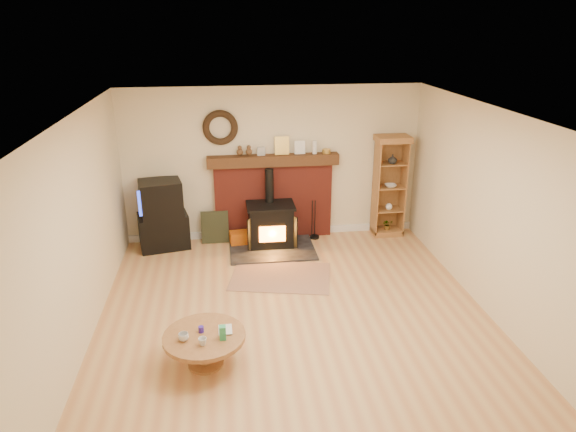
{
  "coord_description": "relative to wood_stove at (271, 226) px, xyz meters",
  "views": [
    {
      "loc": [
        -0.83,
        -5.62,
        3.6
      ],
      "look_at": [
        0.04,
        1.0,
        1.02
      ],
      "focal_mm": 32.0,
      "sensor_mm": 36.0,
      "label": 1
    }
  ],
  "objects": [
    {
      "name": "ground",
      "position": [
        0.09,
        -2.27,
        -0.36
      ],
      "size": [
        5.5,
        5.5,
        0.0
      ],
      "primitive_type": "plane",
      "color": "#BD7E4E",
      "rests_on": "ground"
    },
    {
      "name": "coffee_table",
      "position": [
        -1.03,
        -3.09,
        -0.04
      ],
      "size": [
        0.9,
        0.9,
        0.55
      ],
      "color": "brown",
      "rests_on": "ground"
    },
    {
      "name": "curio_cabinet",
      "position": [
        2.09,
        0.28,
        0.53
      ],
      "size": [
        0.57,
        0.41,
        1.77
      ],
      "color": "brown",
      "rests_on": "ground"
    },
    {
      "name": "area_rug",
      "position": [
        0.03,
        -1.13,
        -0.35
      ],
      "size": [
        1.63,
        1.28,
        0.01
      ],
      "primitive_type": "cube",
      "rotation": [
        0.0,
        0.0,
        -0.22
      ],
      "color": "brown",
      "rests_on": "ground"
    },
    {
      "name": "firelog_box",
      "position": [
        -0.5,
        0.13,
        -0.24
      ],
      "size": [
        0.39,
        0.27,
        0.23
      ],
      "primitive_type": "cube",
      "rotation": [
        0.0,
        0.0,
        0.12
      ],
      "color": "#C87108",
      "rests_on": "ground"
    },
    {
      "name": "fire_tools",
      "position": [
        0.78,
        0.23,
        -0.25
      ],
      "size": [
        0.16,
        0.16,
        0.7
      ],
      "color": "black",
      "rests_on": "ground"
    },
    {
      "name": "leaning_painting",
      "position": [
        -0.93,
        0.28,
        -0.08
      ],
      "size": [
        0.46,
        0.12,
        0.55
      ],
      "primitive_type": "cube",
      "rotation": [
        -0.17,
        0.0,
        0.0
      ],
      "color": "black",
      "rests_on": "ground"
    },
    {
      "name": "tv_unit",
      "position": [
        -1.78,
        0.19,
        0.2
      ],
      "size": [
        0.89,
        0.7,
        1.16
      ],
      "color": "black",
      "rests_on": "ground"
    },
    {
      "name": "wood_stove",
      "position": [
        0.0,
        0.0,
        0.0
      ],
      "size": [
        1.4,
        1.0,
        1.29
      ],
      "color": "black",
      "rests_on": "ground"
    },
    {
      "name": "room_shell",
      "position": [
        0.07,
        -2.18,
        1.36
      ],
      "size": [
        5.02,
        5.52,
        2.61
      ],
      "color": "beige",
      "rests_on": "ground"
    },
    {
      "name": "chimney_breast",
      "position": [
        0.09,
        0.39,
        0.44
      ],
      "size": [
        2.2,
        0.22,
        1.78
      ],
      "color": "maroon",
      "rests_on": "ground"
    }
  ]
}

